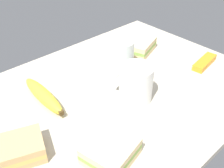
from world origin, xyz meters
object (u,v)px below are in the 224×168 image
sandwich_side (137,46)px  glass_of_milk (121,59)px  snack_bar (205,62)px  sandwich_main (111,151)px  paper_napkin (80,66)px  banana (43,95)px  coffee_mug_black (136,83)px  sandwich_extra (22,148)px

sandwich_side → glass_of_milk: glass_of_milk is taller
sandwich_side → snack_bar: 24.21cm
sandwich_main → paper_napkin: sandwich_main is taller
glass_of_milk → banana: size_ratio=0.56×
sandwich_side → coffee_mug_black: bearing=-137.9°
sandwich_extra → paper_napkin: (31.41, 21.32, -2.05)cm
sandwich_side → banana: size_ratio=0.74×
snack_bar → coffee_mug_black: bearing=165.8°
coffee_mug_black → sandwich_side: (20.78, 18.79, -3.17)cm
sandwich_extra → paper_napkin: sandwich_extra is taller
banana → sandwich_side: bearing=3.3°
sandwich_main → glass_of_milk: 34.64cm
sandwich_main → glass_of_milk: (25.63, 23.14, 2.77)cm
sandwich_main → banana: size_ratio=0.62×
coffee_mug_black → sandwich_extra: (-32.75, 2.79, -3.17)cm
sandwich_side → sandwich_extra: (-53.53, -15.99, -0.00)cm
banana → snack_bar: (50.01, -19.85, -0.91)cm
glass_of_milk → sandwich_main: bearing=-137.9°
coffee_mug_black → snack_bar: size_ratio=0.98×
coffee_mug_black → sandwich_extra: bearing=175.1°
sandwich_extra → banana: bearing=46.0°
sandwich_side → banana: 40.37cm
glass_of_milk → paper_napkin: size_ratio=0.80×
sandwich_main → glass_of_milk: size_ratio=1.11×
sandwich_main → banana: 27.32cm
sandwich_side → sandwich_main: bearing=-143.4°
paper_napkin → glass_of_milk: bearing=-56.3°
sandwich_side → banana: sandwich_side is taller
sandwich_side → sandwich_extra: same height
glass_of_milk → sandwich_extra: bearing=-166.4°
sandwich_extra → paper_napkin: bearing=34.2°
sandwich_side → glass_of_milk: 15.90cm
sandwich_main → snack_bar: 50.18cm
sandwich_side → banana: (-40.30, -2.29, -0.29)cm
sandwich_extra → sandwich_main: bearing=-45.0°
banana → glass_of_milk: bearing=-9.1°
coffee_mug_black → snack_bar: (30.49, -3.36, -4.37)cm
glass_of_milk → snack_bar: bearing=-33.2°
sandwich_main → snack_bar: sandwich_main is taller
sandwich_side → snack_bar: (9.71, -22.14, -1.20)cm
sandwich_side → sandwich_extra: 55.86cm
sandwich_side → paper_napkin: 22.84cm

